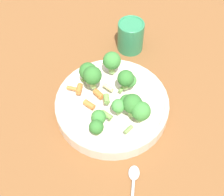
{
  "coord_description": "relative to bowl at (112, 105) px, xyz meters",
  "views": [
    {
      "loc": [
        -0.32,
        0.34,
        0.68
      ],
      "look_at": [
        0.0,
        0.0,
        0.05
      ],
      "focal_mm": 50.0,
      "sensor_mm": 36.0,
      "label": 1
    }
  ],
  "objects": [
    {
      "name": "pasta_salad",
      "position": [
        -0.01,
        -0.0,
        0.06
      ],
      "size": [
        0.23,
        0.21,
        0.09
      ],
      "color": "#8CB766",
      "rests_on": "bowl"
    },
    {
      "name": "bowl",
      "position": [
        0.0,
        0.0,
        0.0
      ],
      "size": [
        0.29,
        0.29,
        0.04
      ],
      "color": "beige",
      "rests_on": "ground_plane"
    },
    {
      "name": "ground_plane",
      "position": [
        0.0,
        0.0,
        -0.02
      ],
      "size": [
        3.0,
        3.0,
        0.0
      ],
      "primitive_type": "plane",
      "color": "brown"
    },
    {
      "name": "spoon",
      "position": [
        -0.18,
        0.13,
        -0.02
      ],
      "size": [
        0.12,
        0.15,
        0.01
      ],
      "rotation": [
        0.0,
        0.0,
        11.64
      ],
      "color": "silver",
      "rests_on": "ground_plane"
    },
    {
      "name": "cup",
      "position": [
        0.12,
        -0.21,
        0.03
      ],
      "size": [
        0.08,
        0.08,
        0.1
      ],
      "color": "#2D7F51",
      "rests_on": "ground_plane"
    }
  ]
}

